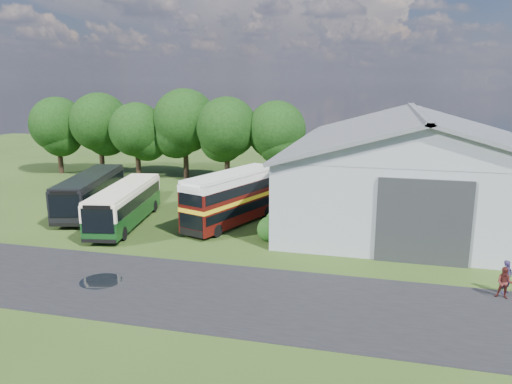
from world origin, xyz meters
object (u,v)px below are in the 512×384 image
(bus_green_single, at_px, (125,204))
(bus_dark_single, at_px, (91,192))
(storage_shed, at_px, (414,161))
(bus_maroon_double, at_px, (232,199))
(visitor_b, at_px, (505,283))
(visitor_a, at_px, (507,277))

(bus_green_single, bearing_deg, bus_dark_single, 139.17)
(storage_shed, xyz_separation_m, bus_green_single, (-20.48, -8.99, -2.64))
(bus_maroon_double, height_order, bus_dark_single, bus_maroon_double)
(bus_maroon_double, relative_size, bus_dark_single, 0.84)
(bus_dark_single, relative_size, visitor_b, 7.08)
(bus_dark_single, xyz_separation_m, visitor_b, (28.72, -9.73, -0.81))
(bus_green_single, distance_m, bus_dark_single, 5.35)
(storage_shed, relative_size, visitor_b, 15.76)
(visitor_a, bearing_deg, bus_green_single, 122.82)
(visitor_a, bearing_deg, bus_dark_single, 119.97)
(bus_maroon_double, height_order, visitor_b, bus_maroon_double)
(bus_dark_single, bearing_deg, storage_shed, 0.35)
(storage_shed, relative_size, bus_green_single, 2.32)
(bus_green_single, bearing_deg, visitor_b, -26.07)
(bus_green_single, xyz_separation_m, visitor_a, (24.34, -6.31, -0.68))
(bus_maroon_double, relative_size, visitor_b, 5.91)
(storage_shed, height_order, bus_dark_single, storage_shed)
(visitor_a, relative_size, visitor_b, 1.08)
(bus_green_single, xyz_separation_m, visitor_b, (24.12, -6.98, -0.74))
(storage_shed, height_order, bus_maroon_double, storage_shed)
(storage_shed, xyz_separation_m, bus_dark_single, (-25.08, -6.24, -2.57))
(visitor_a, xyz_separation_m, visitor_b, (-0.22, -0.67, -0.07))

